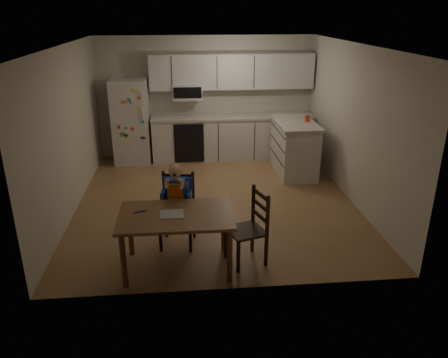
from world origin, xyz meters
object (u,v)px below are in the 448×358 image
red_cup (307,119)px  chair_booster (177,196)px  refrigerator (131,121)px  kitchen_island (294,147)px  dining_table (176,222)px  chair_side (253,222)px

red_cup → chair_booster: (-2.43, -2.52, -0.37)m
red_cup → chair_booster: chair_booster is taller
red_cup → chair_booster: 3.52m
refrigerator → kitchen_island: 3.33m
kitchen_island → refrigerator: bearing=162.8°
red_cup → dining_table: red_cup is taller
refrigerator → red_cup: (3.37, -1.01, 0.22)m
refrigerator → chair_side: (1.87, -4.06, -0.31)m
chair_side → kitchen_island: bearing=139.6°
refrigerator → red_cup: 3.53m
kitchen_island → red_cup: size_ratio=12.13×
red_cup → dining_table: bearing=-127.9°
kitchen_island → chair_side: size_ratio=1.45×
red_cup → kitchen_island: bearing=172.9°
chair_booster → red_cup: bearing=54.7°
red_cup → refrigerator: bearing=163.4°
kitchen_island → chair_side: (-1.29, -3.08, 0.02)m
dining_table → chair_side: 0.95m
red_cup → chair_booster: size_ratio=0.10×
dining_table → chair_booster: size_ratio=1.17×
chair_booster → chair_side: 1.09m
dining_table → chair_side: bearing=4.8°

